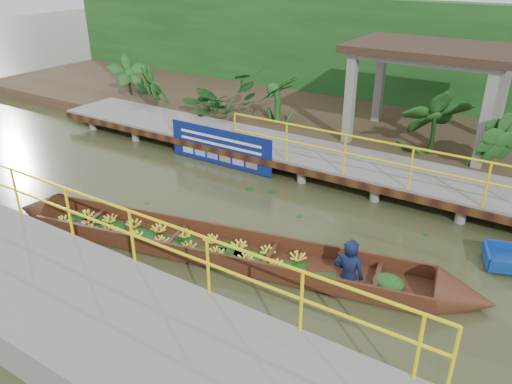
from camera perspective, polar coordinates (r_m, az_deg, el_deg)
The scene contains 9 objects.
ground at distance 11.61m, azimuth -5.47°, elevation -2.43°, with size 80.00×80.00×0.00m, color #31361B.
land_strip at distance 17.56m, azimuth 9.73°, elevation 8.02°, with size 30.00×8.00×0.45m, color #332719.
far_dock at distance 14.00m, azimuth 3.12°, elevation 4.86°, with size 16.00×2.06×1.66m.
near_dock at distance 8.38m, azimuth -18.08°, elevation -13.70°, with size 18.00×2.40×1.73m.
pavilion at distance 14.92m, azimuth 19.45°, elevation 14.14°, with size 4.40×3.00×3.00m.
foliage_backdrop at distance 19.41m, azimuth 13.21°, elevation 14.81°, with size 30.00×0.80×4.00m, color #154315.
vendor_boat at distance 9.86m, azimuth -2.83°, elevation -6.42°, with size 10.07×3.06×2.03m.
blue_banner at distance 13.99m, azimuth -4.12°, elevation 5.16°, with size 3.37×0.04×1.05m.
tropical_plants at distance 16.12m, azimuth 1.01°, elevation 11.12°, with size 14.51×1.51×1.89m.
Camera 1 is at (6.42, -7.99, 5.45)m, focal length 35.00 mm.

